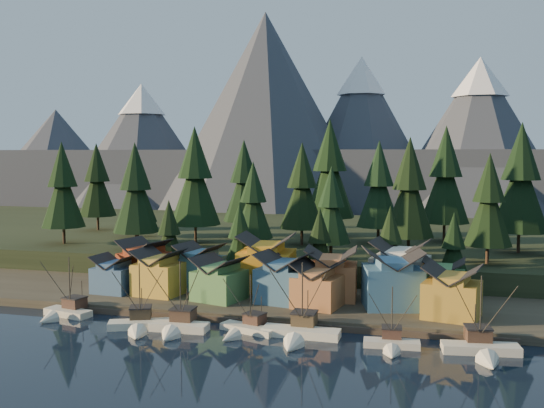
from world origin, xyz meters
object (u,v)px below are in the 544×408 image
(boat_2, at_px, (177,317))
(house_back_0, at_px, (145,261))
(house_front_0, at_px, (114,273))
(boat_0, at_px, (63,304))
(boat_6, at_px, (483,340))
(boat_3, at_px, (244,322))
(boat_1, at_px, (139,317))
(boat_4, at_px, (299,325))
(house_back_1, at_px, (200,266))
(house_front_1, at_px, (159,271))
(boat_5, at_px, (392,336))

(boat_2, height_order, house_back_0, boat_2)
(house_front_0, bearing_deg, boat_0, -94.60)
(house_front_0, bearing_deg, boat_6, -9.17)
(boat_3, distance_m, house_front_0, 34.85)
(boat_1, distance_m, boat_3, 17.28)
(boat_1, bearing_deg, house_back_0, 92.74)
(boat_2, height_order, boat_4, boat_4)
(boat_2, relative_size, boat_6, 1.02)
(boat_4, distance_m, house_back_1, 33.69)
(boat_6, relative_size, house_back_0, 1.18)
(house_front_1, bearing_deg, boat_1, -67.97)
(boat_1, relative_size, house_back_0, 1.12)
(boat_3, distance_m, house_front_1, 27.19)
(boat_1, height_order, house_back_0, house_back_0)
(boat_0, relative_size, boat_6, 0.93)
(boat_1, bearing_deg, house_back_1, 65.59)
(boat_0, xyz_separation_m, house_back_0, (5.15, 20.78, 4.19))
(boat_4, bearing_deg, boat_2, -174.57)
(boat_3, distance_m, boat_6, 35.74)
(boat_1, xyz_separation_m, house_back_1, (1.04, 24.01, 4.03))
(house_front_0, xyz_separation_m, house_back_0, (2.97, 7.07, 1.17))
(boat_3, distance_m, boat_5, 23.15)
(boat_3, height_order, house_front_1, house_front_1)
(boat_4, bearing_deg, boat_1, -174.97)
(boat_4, distance_m, boat_6, 26.74)
(house_back_0, bearing_deg, house_front_0, -98.26)
(boat_0, xyz_separation_m, boat_4, (42.46, -1.77, 0.02))
(boat_2, relative_size, house_back_1, 1.34)
(house_front_1, bearing_deg, house_back_1, 53.23)
(boat_6, bearing_deg, house_front_0, 158.71)
(boat_5, xyz_separation_m, house_front_0, (-54.39, 16.57, 3.39))
(boat_1, relative_size, boat_4, 0.87)
(boat_3, relative_size, boat_5, 1.06)
(boat_6, distance_m, house_front_1, 60.18)
(boat_5, bearing_deg, boat_6, -2.85)
(boat_6, xyz_separation_m, house_front_1, (-57.67, 16.76, 3.80))
(boat_1, relative_size, house_front_1, 1.26)
(boat_6, height_order, house_back_1, boat_6)
(boat_4, bearing_deg, boat_6, -0.62)
(boat_5, xyz_separation_m, boat_6, (12.62, 0.33, 0.38))
(house_back_1, bearing_deg, boat_5, -21.23)
(boat_0, bearing_deg, boat_5, 9.64)
(boat_4, xyz_separation_m, boat_6, (26.73, -0.76, -0.02))
(boat_3, distance_m, house_back_1, 27.32)
(boat_3, height_order, house_back_0, house_back_0)
(boat_2, distance_m, house_front_0, 26.91)
(house_front_0, distance_m, house_front_1, 9.38)
(house_back_0, bearing_deg, boat_1, -50.79)
(boat_4, relative_size, house_front_0, 1.75)
(boat_2, xyz_separation_m, house_back_0, (-17.70, 24.07, 3.95))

